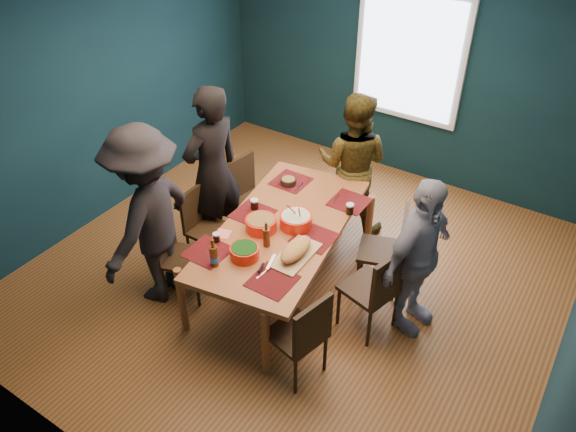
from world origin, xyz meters
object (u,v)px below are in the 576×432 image
at_px(chair_left_near, 176,250).
at_px(bowl_dumpling, 296,220).
at_px(chair_right_mid, 378,286).
at_px(person_right, 418,258).
at_px(person_far_left, 213,172).
at_px(bowl_herbs, 244,252).
at_px(person_near_left, 148,217).
at_px(chair_right_near, 304,332).
at_px(person_back, 353,164).
at_px(dining_table, 283,232).
at_px(chair_right_far, 390,245).
at_px(cutting_board, 296,251).
at_px(bowl_salad, 261,224).
at_px(chair_left_mid, 203,221).
at_px(chair_left_far, 247,192).

distance_m(chair_left_near, bowl_dumpling, 1.19).
distance_m(chair_right_mid, person_right, 0.42).
xyz_separation_m(person_far_left, person_right, (2.22, 0.04, -0.14)).
bearing_deg(chair_right_mid, bowl_herbs, -137.98).
xyz_separation_m(person_near_left, bowl_herbs, (0.97, 0.15, -0.06)).
xyz_separation_m(person_right, bowl_herbs, (-1.26, -0.80, 0.06)).
xyz_separation_m(chair_left_near, chair_right_near, (1.57, -0.22, 0.02)).
relative_size(chair_right_mid, person_back, 0.58).
bearing_deg(dining_table, chair_right_far, 25.08).
relative_size(chair_right_mid, person_far_left, 0.51).
xyz_separation_m(dining_table, bowl_herbs, (-0.03, -0.55, 0.13)).
height_order(chair_right_mid, person_near_left, person_near_left).
bearing_deg(dining_table, cutting_board, -51.31).
xyz_separation_m(bowl_salad, bowl_dumpling, (0.24, 0.21, 0.00)).
bearing_deg(chair_left_mid, chair_left_near, -81.02).
bearing_deg(chair_right_far, chair_right_near, -113.53).
bearing_deg(bowl_salad, bowl_dumpling, 41.47).
bearing_deg(chair_left_near, chair_left_far, 69.57).
height_order(chair_left_far, cutting_board, chair_left_far).
bearing_deg(person_near_left, person_right, 105.03).
distance_m(chair_left_mid, person_far_left, 0.51).
bearing_deg(person_near_left, person_back, 143.89).
bearing_deg(bowl_salad, chair_left_mid, 174.39).
bearing_deg(person_right, dining_table, 113.52).
height_order(dining_table, cutting_board, cutting_board).
height_order(chair_left_far, chair_right_mid, chair_right_mid).
bearing_deg(person_back, person_near_left, 49.53).
height_order(chair_left_mid, person_right, person_right).
height_order(chair_left_mid, bowl_herbs, bowl_herbs).
xyz_separation_m(chair_left_near, person_far_left, (-0.15, 0.79, 0.42)).
xyz_separation_m(dining_table, cutting_board, (0.33, -0.30, 0.14)).
xyz_separation_m(chair_left_far, bowl_dumpling, (0.93, -0.49, 0.31)).
distance_m(chair_right_far, person_back, 1.10).
height_order(person_back, bowl_dumpling, person_back).
bearing_deg(person_right, bowl_salad, 118.47).
relative_size(person_near_left, cutting_board, 2.92).
relative_size(dining_table, person_right, 1.40).
height_order(dining_table, bowl_herbs, bowl_herbs).
bearing_deg(chair_left_far, person_near_left, -90.16).
bearing_deg(bowl_salad, person_back, 82.46).
distance_m(person_back, cutting_board, 1.61).
distance_m(chair_left_far, chair_left_mid, 0.63).
xyz_separation_m(chair_left_mid, cutting_board, (1.26, -0.23, 0.34)).
xyz_separation_m(person_near_left, bowl_salad, (0.87, 0.54, -0.06)).
distance_m(chair_left_far, cutting_board, 1.47).
bearing_deg(chair_left_far, bowl_dumpling, -19.51).
bearing_deg(chair_right_near, person_near_left, -169.90).
xyz_separation_m(chair_right_mid, person_near_left, (-2.01, -0.68, 0.36)).
height_order(chair_left_near, bowl_salad, bowl_salad).
xyz_separation_m(chair_right_mid, bowl_salad, (-1.14, -0.13, 0.29)).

